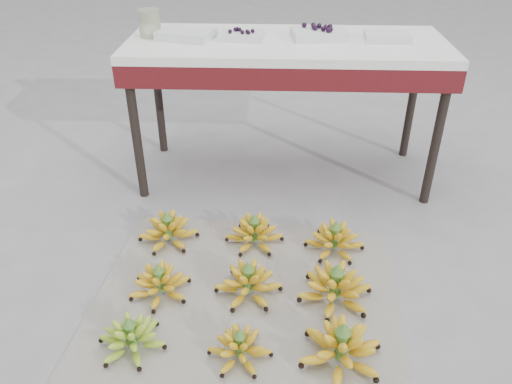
{
  "coord_description": "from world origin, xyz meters",
  "views": [
    {
      "loc": [
        -0.02,
        -1.59,
        1.48
      ],
      "look_at": [
        -0.1,
        0.32,
        0.28
      ],
      "focal_mm": 35.0,
      "sensor_mm": 36.0,
      "label": 1
    }
  ],
  "objects_px": {
    "tray_left": "(242,35)",
    "tray_far_right": "(387,37)",
    "bunch_back_center": "(254,233)",
    "vendor_table": "(286,57)",
    "glass_jar": "(150,23)",
    "bunch_back_left": "(168,231)",
    "bunch_mid_right": "(335,287)",
    "tray_right": "(319,34)",
    "tray_far_left": "(186,34)",
    "bunch_front_right": "(341,348)",
    "bunch_mid_left": "(160,283)",
    "bunch_mid_center": "(248,283)",
    "newspaper_mat": "(247,296)",
    "bunch_back_right": "(334,240)",
    "bunch_front_center": "(240,348)",
    "bunch_front_left": "(131,337)"
  },
  "relations": [
    {
      "from": "bunch_back_left",
      "to": "tray_left",
      "type": "distance_m",
      "value": 1.06
    },
    {
      "from": "newspaper_mat",
      "to": "bunch_front_center",
      "type": "bearing_deg",
      "value": -91.11
    },
    {
      "from": "bunch_back_center",
      "to": "bunch_back_right",
      "type": "relative_size",
      "value": 0.98
    },
    {
      "from": "tray_far_left",
      "to": "glass_jar",
      "type": "height_order",
      "value": "glass_jar"
    },
    {
      "from": "bunch_mid_right",
      "to": "tray_far_right",
      "type": "relative_size",
      "value": 1.37
    },
    {
      "from": "bunch_mid_left",
      "to": "bunch_back_center",
      "type": "bearing_deg",
      "value": 41.94
    },
    {
      "from": "bunch_back_center",
      "to": "tray_left",
      "type": "height_order",
      "value": "tray_left"
    },
    {
      "from": "bunch_front_right",
      "to": "tray_left",
      "type": "xyz_separation_m",
      "value": [
        -0.44,
        1.37,
        0.74
      ]
    },
    {
      "from": "bunch_mid_right",
      "to": "bunch_front_right",
      "type": "bearing_deg",
      "value": -93.09
    },
    {
      "from": "bunch_mid_left",
      "to": "bunch_back_center",
      "type": "relative_size",
      "value": 0.76
    },
    {
      "from": "bunch_front_right",
      "to": "tray_far_left",
      "type": "xyz_separation_m",
      "value": [
        -0.72,
        1.37,
        0.74
      ]
    },
    {
      "from": "bunch_mid_right",
      "to": "tray_right",
      "type": "bearing_deg",
      "value": 90.78
    },
    {
      "from": "bunch_mid_left",
      "to": "bunch_back_left",
      "type": "bearing_deg",
      "value": 93.47
    },
    {
      "from": "bunch_mid_center",
      "to": "tray_right",
      "type": "xyz_separation_m",
      "value": [
        0.31,
        1.07,
        0.75
      ]
    },
    {
      "from": "tray_left",
      "to": "tray_right",
      "type": "distance_m",
      "value": 0.4
    },
    {
      "from": "tray_far_left",
      "to": "bunch_front_center",
      "type": "bearing_deg",
      "value": -75.22
    },
    {
      "from": "bunch_mid_center",
      "to": "glass_jar",
      "type": "distance_m",
      "value": 1.44
    },
    {
      "from": "bunch_front_center",
      "to": "bunch_back_left",
      "type": "relative_size",
      "value": 0.92
    },
    {
      "from": "bunch_front_center",
      "to": "bunch_front_right",
      "type": "distance_m",
      "value": 0.36
    },
    {
      "from": "glass_jar",
      "to": "bunch_back_left",
      "type": "bearing_deg",
      "value": -77.34
    },
    {
      "from": "bunch_back_center",
      "to": "glass_jar",
      "type": "height_order",
      "value": "glass_jar"
    },
    {
      "from": "newspaper_mat",
      "to": "tray_right",
      "type": "xyz_separation_m",
      "value": [
        0.32,
        1.08,
        0.81
      ]
    },
    {
      "from": "newspaper_mat",
      "to": "bunch_back_center",
      "type": "relative_size",
      "value": 3.6
    },
    {
      "from": "vendor_table",
      "to": "bunch_back_center",
      "type": "bearing_deg",
      "value": -101.31
    },
    {
      "from": "bunch_back_center",
      "to": "tray_right",
      "type": "distance_m",
      "value": 1.09
    },
    {
      "from": "bunch_mid_left",
      "to": "tray_far_right",
      "type": "relative_size",
      "value": 1.15
    },
    {
      "from": "bunch_mid_right",
      "to": "bunch_back_center",
      "type": "relative_size",
      "value": 0.91
    },
    {
      "from": "bunch_mid_left",
      "to": "glass_jar",
      "type": "bearing_deg",
      "value": 98.34
    },
    {
      "from": "tray_left",
      "to": "glass_jar",
      "type": "xyz_separation_m",
      "value": [
        -0.48,
        0.03,
        0.05
      ]
    },
    {
      "from": "bunch_back_center",
      "to": "bunch_back_left",
      "type": "bearing_deg",
      "value": -159.48
    },
    {
      "from": "bunch_mid_left",
      "to": "tray_left",
      "type": "height_order",
      "value": "tray_left"
    },
    {
      "from": "bunch_back_left",
      "to": "bunch_back_center",
      "type": "relative_size",
      "value": 0.92
    },
    {
      "from": "bunch_back_center",
      "to": "vendor_table",
      "type": "distance_m",
      "value": 0.95
    },
    {
      "from": "newspaper_mat",
      "to": "bunch_front_right",
      "type": "bearing_deg",
      "value": -41.62
    },
    {
      "from": "bunch_mid_right",
      "to": "tray_right",
      "type": "distance_m",
      "value": 1.32
    },
    {
      "from": "bunch_back_center",
      "to": "tray_far_left",
      "type": "height_order",
      "value": "tray_far_left"
    },
    {
      "from": "bunch_mid_left",
      "to": "tray_far_right",
      "type": "xyz_separation_m",
      "value": [
        1.03,
        1.06,
        0.75
      ]
    },
    {
      "from": "bunch_front_right",
      "to": "bunch_mid_left",
      "type": "height_order",
      "value": "bunch_front_right"
    },
    {
      "from": "bunch_back_left",
      "to": "bunch_back_right",
      "type": "distance_m",
      "value": 0.79
    },
    {
      "from": "bunch_mid_right",
      "to": "bunch_back_right",
      "type": "height_order",
      "value": "bunch_mid_right"
    },
    {
      "from": "bunch_mid_left",
      "to": "tray_far_left",
      "type": "bearing_deg",
      "value": 88.35
    },
    {
      "from": "bunch_mid_right",
      "to": "bunch_mid_center",
      "type": "bearing_deg",
      "value": 175.11
    },
    {
      "from": "tray_left",
      "to": "tray_far_right",
      "type": "distance_m",
      "value": 0.74
    },
    {
      "from": "bunch_front_right",
      "to": "bunch_mid_left",
      "type": "distance_m",
      "value": 0.79
    },
    {
      "from": "bunch_mid_left",
      "to": "newspaper_mat",
      "type": "bearing_deg",
      "value": -1.95
    },
    {
      "from": "vendor_table",
      "to": "glass_jar",
      "type": "distance_m",
      "value": 0.73
    },
    {
      "from": "bunch_front_left",
      "to": "bunch_mid_left",
      "type": "xyz_separation_m",
      "value": [
        0.05,
        0.29,
        0.0
      ]
    },
    {
      "from": "bunch_front_right",
      "to": "bunch_mid_left",
      "type": "xyz_separation_m",
      "value": [
        -0.72,
        0.32,
        -0.01
      ]
    },
    {
      "from": "bunch_mid_right",
      "to": "bunch_back_center",
      "type": "height_order",
      "value": "bunch_mid_right"
    },
    {
      "from": "newspaper_mat",
      "to": "bunch_front_left",
      "type": "relative_size",
      "value": 3.88
    }
  ]
}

